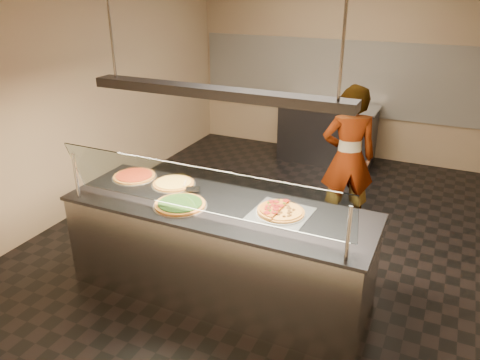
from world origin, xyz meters
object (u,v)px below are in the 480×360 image
at_px(pizza_cheese, 174,183).
at_px(serving_counter, 219,250).
at_px(half_pizza_pepperoni, 270,208).
at_px(pizza_spatula, 188,185).
at_px(sneeze_guard, 198,190).
at_px(pizza_spinach, 180,204).
at_px(pizza_tomato, 135,176).
at_px(heat_lamp_housing, 216,92).
at_px(worker, 348,158).
at_px(perforated_tray, 281,213).
at_px(prep_table, 327,133).
at_px(half_pizza_sausage, 291,213).

bearing_deg(pizza_cheese, serving_counter, -20.58).
xyz_separation_m(half_pizza_pepperoni, pizza_spatula, (-0.90, 0.12, -0.01)).
xyz_separation_m(sneeze_guard, pizza_cheese, (-0.61, 0.57, -0.28)).
bearing_deg(pizza_spinach, pizza_tomato, 154.49).
bearing_deg(heat_lamp_housing, sneeze_guard, -90.00).
bearing_deg(worker, pizza_spatula, 29.53).
height_order(pizza_tomato, heat_lamp_housing, heat_lamp_housing).
distance_m(half_pizza_pepperoni, heat_lamp_housing, 1.09).
bearing_deg(heat_lamp_housing, half_pizza_pepperoni, 10.74).
bearing_deg(pizza_tomato, perforated_tray, -4.58).
bearing_deg(pizza_tomato, prep_table, 74.27).
xyz_separation_m(serving_counter, prep_table, (-0.03, 3.93, 0.00)).
distance_m(sneeze_guard, half_pizza_pepperoni, 0.69).
bearing_deg(pizza_tomato, pizza_spatula, -0.90).
distance_m(pizza_cheese, heat_lamp_housing, 1.20).
bearing_deg(heat_lamp_housing, serving_counter, -90.00).
distance_m(sneeze_guard, perforated_tray, 0.77).
relative_size(sneeze_guard, heat_lamp_housing, 1.12).
bearing_deg(perforated_tray, half_pizza_sausage, -0.25).
bearing_deg(sneeze_guard, pizza_spinach, 147.23).
height_order(half_pizza_sausage, pizza_spinach, half_pizza_sausage).
bearing_deg(heat_lamp_housing, pizza_tomato, 168.44).
distance_m(serving_counter, pizza_spatula, 0.69).
distance_m(pizza_cheese, pizza_tomato, 0.46).
bearing_deg(worker, half_pizza_sausage, 62.31).
height_order(serving_counter, perforated_tray, perforated_tray).
height_order(perforated_tray, pizza_spatula, pizza_spatula).
bearing_deg(perforated_tray, prep_table, 98.76).
height_order(pizza_tomato, worker, worker).
distance_m(serving_counter, pizza_cheese, 0.81).
height_order(sneeze_guard, perforated_tray, sneeze_guard).
relative_size(pizza_tomato, heat_lamp_housing, 0.20).
relative_size(serving_counter, pizza_tomato, 6.26).
bearing_deg(sneeze_guard, pizza_cheese, 136.82).
xyz_separation_m(half_pizza_pepperoni, worker, (0.28, 1.77, -0.10)).
xyz_separation_m(serving_counter, pizza_tomato, (-1.07, 0.22, 0.48)).
bearing_deg(heat_lamp_housing, pizza_spatula, 154.14).
xyz_separation_m(half_pizza_pepperoni, pizza_cheese, (-1.08, 0.14, -0.02)).
relative_size(sneeze_guard, half_pizza_sausage, 6.21).
relative_size(pizza_spatula, worker, 0.14).
bearing_deg(perforated_tray, worker, 83.93).
relative_size(pizza_spinach, pizza_tomato, 1.08).
distance_m(sneeze_guard, prep_table, 4.34).
bearing_deg(pizza_spatula, sneeze_guard, -51.96).
distance_m(perforated_tray, pizza_spatula, 1.00).
bearing_deg(serving_counter, pizza_spatula, 154.14).
distance_m(pizza_spinach, pizza_spatula, 0.38).
height_order(perforated_tray, pizza_tomato, pizza_tomato).
relative_size(sneeze_guard, half_pizza_pepperoni, 6.21).
bearing_deg(pizza_spatula, prep_table, 83.79).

